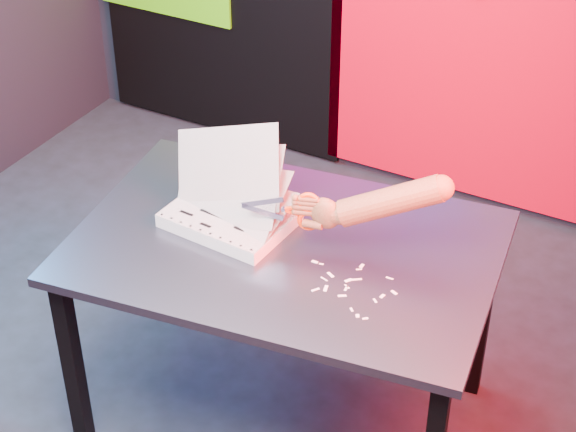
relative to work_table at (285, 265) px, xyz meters
The scene contains 6 objects.
room 0.83m from the work_table, 167.77° to the left, with size 3.01×3.01×2.71m.
work_table is the anchor object (origin of this frame).
printout_stack 0.23m from the work_table, behind, with size 0.44×0.30×0.35m.
scissors 0.23m from the work_table, ahead, with size 0.23×0.08×0.13m.
hand_forearm 0.39m from the work_table, 14.91° to the left, with size 0.43×0.18×0.21m.
paper_clippings 0.29m from the work_table, 19.88° to the right, with size 0.28×0.23×0.00m.
Camera 1 is at (1.58, -2.15, 2.49)m, focal length 60.00 mm.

